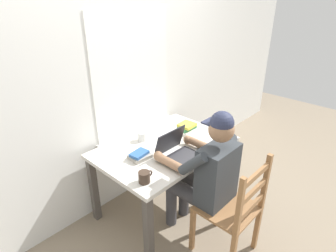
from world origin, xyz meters
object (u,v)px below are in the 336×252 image
object	(u,v)px
seated_person	(206,172)
laptop	(177,151)
coffee_mug_white	(142,136)
computer_mouse	(204,146)
desk	(165,154)
book_stack_side	(187,128)
coffee_mug_dark	(144,177)
wooden_chair	(234,210)
book_stack_main	(140,155)

from	to	relation	value
seated_person	laptop	distance (m)	0.30
coffee_mug_white	computer_mouse	bearing A→B (deg)	-61.60
desk	computer_mouse	distance (m)	0.37
book_stack_side	coffee_mug_dark	bearing A→B (deg)	-160.67
computer_mouse	wooden_chair	bearing A→B (deg)	-116.10
laptop	computer_mouse	size ratio (longest dim) A/B	3.30
seated_person	coffee_mug_dark	size ratio (longest dim) A/B	9.87
desk	seated_person	distance (m)	0.50
seated_person	book_stack_main	bearing A→B (deg)	117.98
desk	wooden_chair	xyz separation A→B (m)	(-0.03, -0.77, -0.16)
desk	coffee_mug_white	distance (m)	0.27
book_stack_main	coffee_mug_white	bearing A→B (deg)	43.56
book_stack_main	wooden_chair	bearing A→B (deg)	-71.19
coffee_mug_dark	book_stack_main	xyz separation A→B (m)	(0.19, 0.27, -0.02)
wooden_chair	laptop	xyz separation A→B (m)	(-0.03, 0.56, 0.31)
seated_person	coffee_mug_white	size ratio (longest dim) A/B	9.87
laptop	coffee_mug_dark	xyz separation A→B (m)	(-0.43, -0.06, -0.01)
desk	book_stack_main	size ratio (longest dim) A/B	6.68
desk	laptop	xyz separation A→B (m)	(-0.06, -0.21, 0.15)
desk	book_stack_side	size ratio (longest dim) A/B	5.91
book_stack_side	coffee_mug_white	bearing A→B (deg)	155.60
book_stack_side	computer_mouse	bearing A→B (deg)	-115.21
desk	coffee_mug_dark	xyz separation A→B (m)	(-0.49, -0.26, 0.14)
book_stack_side	desk	bearing A→B (deg)	-174.70
desk	book_stack_side	distance (m)	0.38
computer_mouse	book_stack_main	distance (m)	0.58
desk	laptop	world-z (taller)	laptop
wooden_chair	book_stack_main	world-z (taller)	wooden_chair
laptop	book_stack_side	distance (m)	0.49
wooden_chair	laptop	size ratio (longest dim) A/B	2.83
wooden_chair	coffee_mug_dark	bearing A→B (deg)	132.09
desk	seated_person	size ratio (longest dim) A/B	0.99
coffee_mug_white	book_stack_side	xyz separation A→B (m)	(0.43, -0.19, -0.00)
seated_person	wooden_chair	world-z (taller)	seated_person
seated_person	laptop	world-z (taller)	seated_person
wooden_chair	computer_mouse	size ratio (longest dim) A/B	9.33
seated_person	laptop	bearing A→B (deg)	96.32
desk	laptop	size ratio (longest dim) A/B	3.72
wooden_chair	desk	bearing A→B (deg)	87.67
laptop	book_stack_side	size ratio (longest dim) A/B	1.59
book_stack_side	seated_person	bearing A→B (deg)	-126.48
laptop	coffee_mug_white	xyz separation A→B (m)	(-0.01, 0.44, -0.01)
computer_mouse	book_stack_side	distance (m)	0.35
wooden_chair	coffee_mug_dark	world-z (taller)	wooden_chair
seated_person	coffee_mug_white	distance (m)	0.72
computer_mouse	book_stack_side	xyz separation A→B (m)	(0.15, 0.32, 0.02)
computer_mouse	coffee_mug_white	distance (m)	0.58
book_stack_side	book_stack_main	bearing A→B (deg)	-177.80
computer_mouse	desk	bearing A→B (deg)	126.18
wooden_chair	coffee_mug_dark	xyz separation A→B (m)	(-0.46, 0.51, 0.30)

